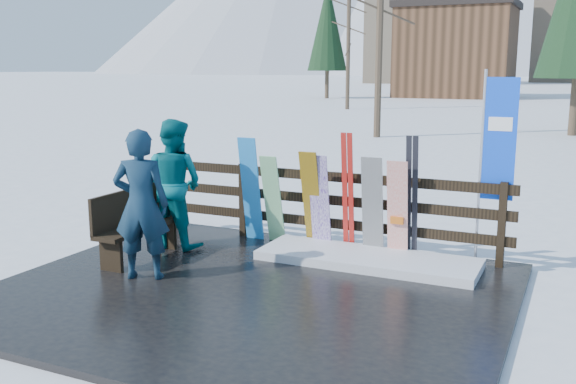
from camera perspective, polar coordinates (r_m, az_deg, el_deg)
The scene contains 16 objects.
ground at distance 7.83m, azimuth -3.40°, elevation -9.19°, with size 700.00×700.00×0.00m, color white.
deck at distance 7.81m, azimuth -3.40°, elevation -8.91°, with size 6.00×5.00×0.08m, color black.
fence at distance 9.54m, azimuth 2.83°, elevation -0.87°, with size 5.60×0.10×1.15m.
snow_patch at distance 8.83m, azimuth 7.07°, elevation -5.93°, with size 2.98×1.00×0.12m, color white.
bench at distance 9.12m, azimuth -13.45°, elevation -2.64°, with size 0.41×1.50×0.97m.
snowboard_0 at distance 9.75m, azimuth -3.32°, elevation 0.24°, with size 0.29×0.03×1.62m, color #2589E3.
snowboard_1 at distance 9.61m, azimuth -1.37°, elevation -0.67°, with size 0.27×0.03×1.38m, color silver.
snowboard_2 at distance 9.34m, azimuth 2.11°, elevation -0.70°, with size 0.27×0.03×1.49m, color #FFB510.
snowboard_3 at distance 9.30m, azimuth 2.83°, elevation -0.92°, with size 0.29×0.03×1.42m, color white.
snowboard_4 at distance 9.04m, azimuth 7.51°, elevation -1.30°, with size 0.30×0.03×1.43m, color black.
snowboard_5 at distance 8.94m, azimuth 9.70°, elevation -1.60°, with size 0.29×0.03×1.40m, color white.
ski_pair_a at distance 9.19m, azimuth 5.34°, elevation -0.04°, with size 0.16×0.22×1.73m.
ski_pair_b at distance 8.93m, azimuth 10.93°, elevation -0.53°, with size 0.17×0.19×1.73m.
rental_flag at distance 8.83m, azimuth 17.92°, elevation 3.88°, with size 0.45×0.04×2.60m.
person_front at distance 8.17m, azimuth -12.92°, elevation -1.10°, with size 0.69×0.45×1.89m, color #173D50.
person_back at distance 9.54m, azimuth -10.11°, elevation 0.74°, with size 0.92×0.72×1.90m, color #06656E.
Camera 1 is at (3.51, -6.45, 2.69)m, focal length 40.00 mm.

